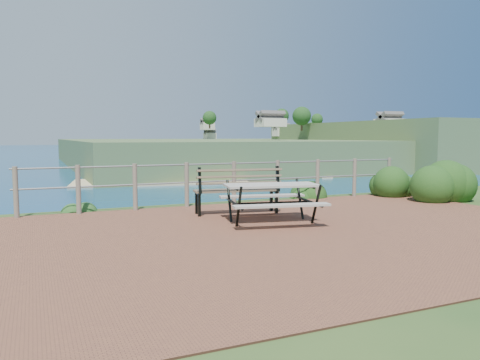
% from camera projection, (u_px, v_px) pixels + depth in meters
% --- Properties ---
extents(ground, '(10.00, 7.00, 0.12)m').
position_uv_depth(ground, '(312.00, 231.00, 7.90)').
color(ground, brown).
rests_on(ground, ground).
extents(ocean, '(1200.00, 1200.00, 0.00)m').
position_uv_depth(ocean, '(44.00, 140.00, 189.98)').
color(ocean, '#156482').
rests_on(ocean, ground).
extents(safety_railing, '(9.40, 0.10, 1.00)m').
position_uv_depth(safety_railing, '(234.00, 180.00, 10.90)').
color(safety_railing, '#6B5B4C').
rests_on(safety_railing, ground).
extents(distant_bay, '(290.00, 232.36, 24.00)m').
position_uv_depth(distant_bay, '(378.00, 142.00, 262.27)').
color(distant_bay, '#3A5A2D').
rests_on(distant_bay, ground).
extents(picnic_table, '(1.79, 1.44, 0.71)m').
position_uv_depth(picnic_table, '(271.00, 199.00, 8.54)').
color(picnic_table, gray).
rests_on(picnic_table, ground).
extents(park_bench, '(1.78, 0.70, 0.98)m').
position_uv_depth(park_bench, '(237.00, 183.00, 9.54)').
color(park_bench, brown).
rests_on(park_bench, ground).
extents(shrub_right_front, '(1.46, 1.46, 2.07)m').
position_uv_depth(shrub_right_front, '(440.00, 200.00, 11.70)').
color(shrub_right_front, '#174114').
rests_on(shrub_right_front, ground).
extents(shrub_right_edge, '(0.95, 0.95, 1.36)m').
position_uv_depth(shrub_right_edge, '(394.00, 196.00, 12.55)').
color(shrub_right_edge, '#174114').
rests_on(shrub_right_edge, ground).
extents(shrub_lip_west, '(0.71, 0.71, 0.43)m').
position_uv_depth(shrub_lip_west, '(79.00, 211.00, 9.98)').
color(shrub_lip_west, '#1F5321').
rests_on(shrub_lip_west, ground).
extents(shrub_lip_east, '(0.88, 0.88, 0.67)m').
position_uv_depth(shrub_lip_east, '(302.00, 197.00, 12.29)').
color(shrub_lip_east, '#174114').
rests_on(shrub_lip_east, ground).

